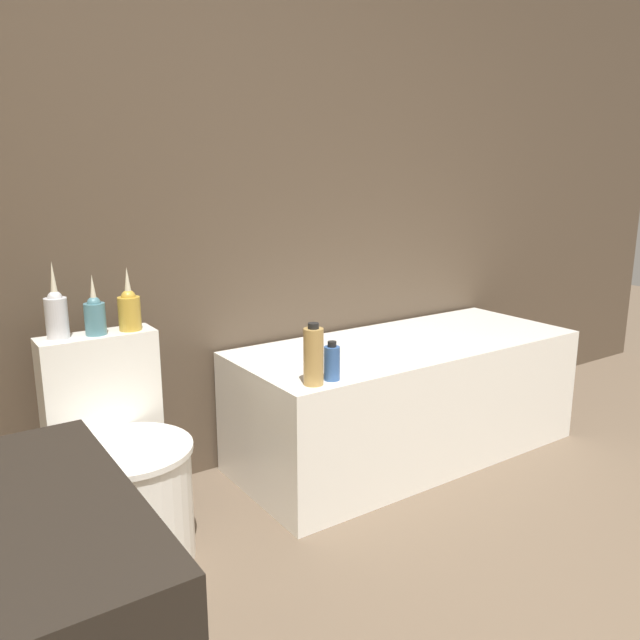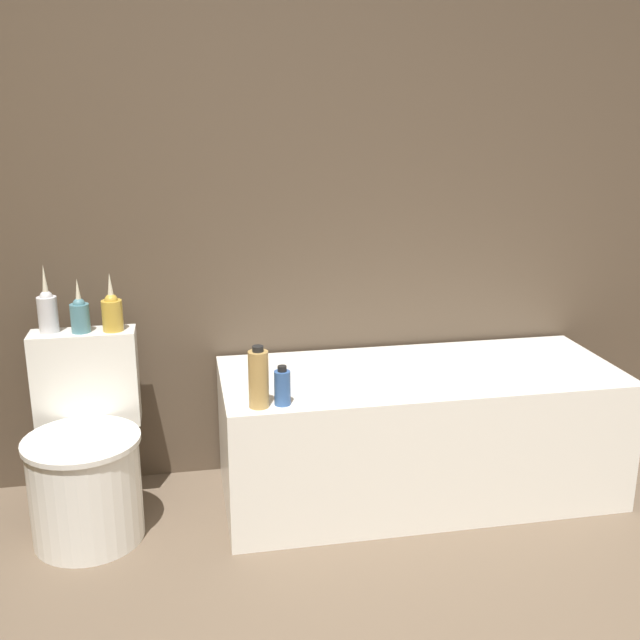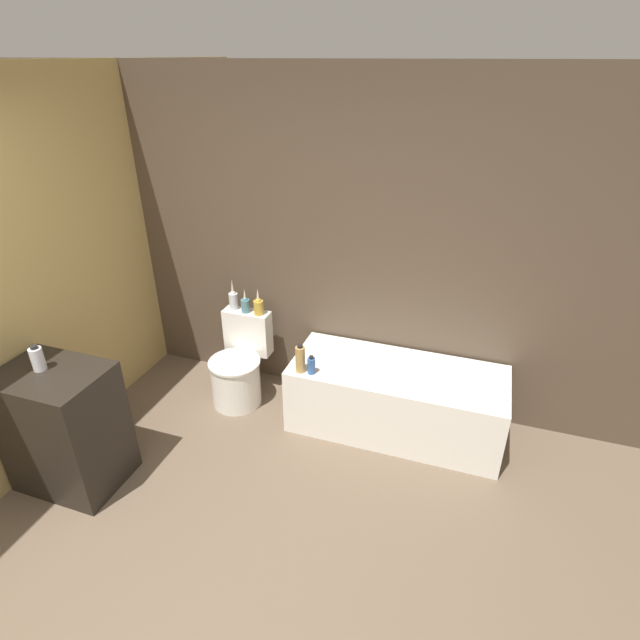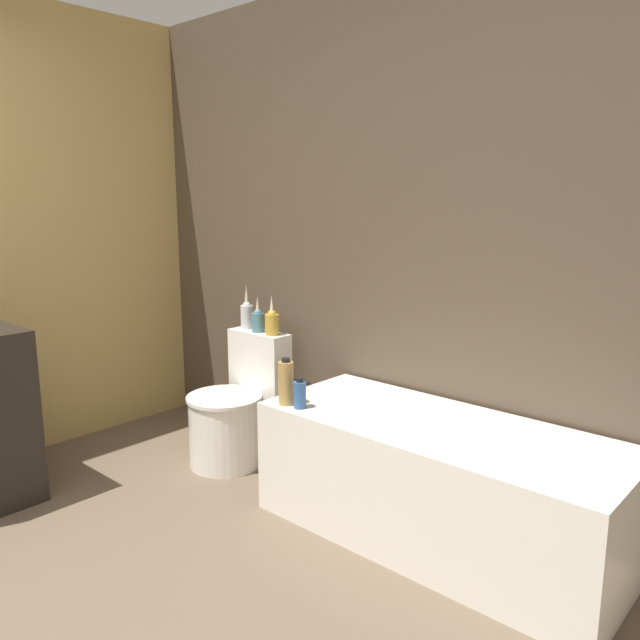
% 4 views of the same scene
% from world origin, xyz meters
% --- Properties ---
extents(ground_plane, '(12.00, 12.00, 0.00)m').
position_xyz_m(ground_plane, '(0.00, 0.00, 0.00)').
color(ground_plane, brown).
extents(wall_back_tiled, '(6.40, 0.06, 2.60)m').
position_xyz_m(wall_back_tiled, '(0.00, 2.32, 1.30)').
color(wall_back_tiled, brown).
rests_on(wall_back_tiled, ground_plane).
extents(bathtub, '(1.61, 0.66, 0.54)m').
position_xyz_m(bathtub, '(0.74, 1.94, 0.27)').
color(bathtub, white).
rests_on(bathtub, ground).
extents(toilet, '(0.43, 0.56, 0.73)m').
position_xyz_m(toilet, '(-0.58, 1.89, 0.29)').
color(toilet, white).
rests_on(toilet, ground).
extents(vanity_counter, '(0.68, 0.50, 0.88)m').
position_xyz_m(vanity_counter, '(-1.24, 0.70, 0.44)').
color(vanity_counter, black).
rests_on(vanity_counter, ground).
extents(soap_bottle_glass, '(0.08, 0.08, 0.17)m').
position_xyz_m(soap_bottle_glass, '(-1.31, 0.71, 0.96)').
color(soap_bottle_glass, silver).
rests_on(soap_bottle_glass, vanity_counter).
extents(vase_gold, '(0.07, 0.07, 0.27)m').
position_xyz_m(vase_gold, '(-0.70, 2.12, 0.82)').
color(vase_gold, silver).
rests_on(vase_gold, toilet).
extents(vase_silver, '(0.07, 0.07, 0.21)m').
position_xyz_m(vase_silver, '(-0.58, 2.09, 0.80)').
color(vase_silver, teal).
rests_on(vase_silver, toilet).
extents(vase_bronze, '(0.08, 0.08, 0.23)m').
position_xyz_m(vase_bronze, '(-0.46, 2.09, 0.81)').
color(vase_bronze, gold).
rests_on(vase_bronze, toilet).
extents(shampoo_bottle_tall, '(0.07, 0.07, 0.23)m').
position_xyz_m(shampoo_bottle_tall, '(0.05, 1.68, 0.65)').
color(shampoo_bottle_tall, tan).
rests_on(shampoo_bottle_tall, bathtub).
extents(shampoo_bottle_short, '(0.06, 0.06, 0.15)m').
position_xyz_m(shampoo_bottle_short, '(0.14, 1.69, 0.61)').
color(shampoo_bottle_short, '#335999').
rests_on(shampoo_bottle_short, bathtub).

